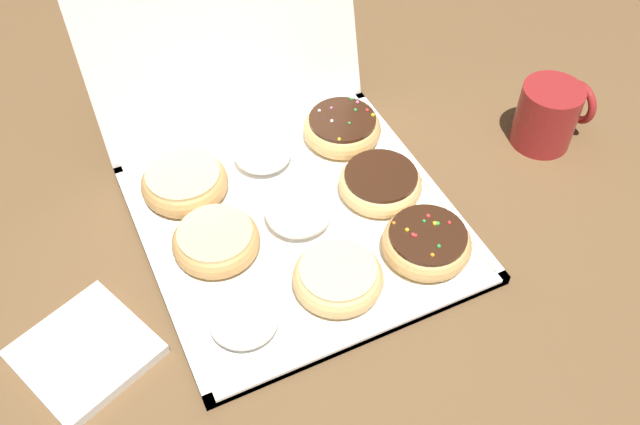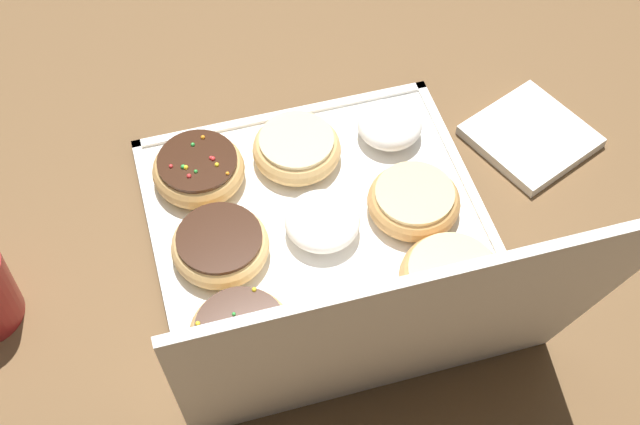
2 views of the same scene
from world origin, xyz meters
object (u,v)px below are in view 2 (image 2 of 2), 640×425
Objects in this scene: chocolate_frosted_donut_5 at (220,245)px; glazed_ring_donut_6 at (451,278)px; donut_box at (322,233)px; napkin_stack at (530,136)px; powdered_filled_donut_7 at (356,309)px; powdered_filled_donut_4 at (322,222)px; sprinkle_donut_8 at (241,334)px; powdered_filled_donut_0 at (390,125)px; glazed_ring_donut_1 at (295,148)px; glazed_ring_donut_3 at (414,200)px; sprinkle_donut_2 at (198,169)px.

chocolate_frosted_donut_5 is 0.96× the size of glazed_ring_donut_6.
napkin_stack is (-0.31, -0.07, 0.00)m from donut_box.
powdered_filled_donut_7 is at bearing 135.05° from chocolate_frosted_donut_5.
sprinkle_donut_8 is (0.13, 0.12, 0.00)m from powdered_filled_donut_4.
donut_box is at bearing 44.74° from powdered_filled_donut_0.
chocolate_frosted_donut_5 is (0.25, 0.12, -0.00)m from powdered_filled_donut_0.
napkin_stack is (-0.19, -0.19, -0.02)m from glazed_ring_donut_6.
powdered_filled_donut_7 is at bearing 91.28° from glazed_ring_donut_1.
glazed_ring_donut_6 reaches higher than napkin_stack.
sprinkle_donut_8 reaches higher than glazed_ring_donut_6.
powdered_filled_donut_4 is 0.78× the size of chocolate_frosted_donut_5.
napkin_stack is at bearing 171.76° from glazed_ring_donut_1.
glazed_ring_donut_3 is at bearing -179.28° from powdered_filled_donut_4.
powdered_filled_donut_4 is at bearing -88.27° from powdered_filled_donut_7.
sprinkle_donut_2 is 0.34m from glazed_ring_donut_6.
sprinkle_donut_2 is 0.44m from napkin_stack.
powdered_filled_donut_7 reaches higher than chocolate_frosted_donut_5.
chocolate_frosted_donut_5 is at bearing 91.17° from sprinkle_donut_2.
chocolate_frosted_donut_5 is 0.12m from sprinkle_donut_8.
glazed_ring_donut_6 is (-0.12, 0.12, 0.03)m from donut_box.
donut_box is 3.47× the size of chocolate_frosted_donut_5.
chocolate_frosted_donut_5 is 0.18m from powdered_filled_donut_7.
glazed_ring_donut_6 is 0.27m from napkin_stack.
sprinkle_donut_2 is 1.35× the size of powdered_filled_donut_7.
glazed_ring_donut_3 is 1.33× the size of powdered_filled_donut_7.
sprinkle_donut_2 is at bearing -43.70° from glazed_ring_donut_6.
glazed_ring_donut_1 is (0.13, 0.01, 0.00)m from powdered_filled_donut_0.
sprinkle_donut_2 is 0.84× the size of napkin_stack.
glazed_ring_donut_3 is at bearing -179.86° from chocolate_frosted_donut_5.
donut_box and napkin_stack have the same top height.
powdered_filled_donut_0 is at bearing -135.58° from sprinkle_donut_8.
powdered_filled_donut_7 is at bearing 33.56° from napkin_stack.
sprinkle_donut_2 reaches higher than powdered_filled_donut_7.
powdered_filled_donut_7 is at bearing 4.79° from glazed_ring_donut_6.
sprinkle_donut_2 is at bearing -43.54° from powdered_filled_donut_4.
glazed_ring_donut_6 is at bearing 45.78° from napkin_stack.
glazed_ring_donut_6 is 0.25m from sprinkle_donut_8.
powdered_filled_donut_0 is 0.93× the size of powdered_filled_donut_4.
glazed_ring_donut_1 is 0.97× the size of sprinkle_donut_8.
sprinkle_donut_8 is at bearing 27.04° from glazed_ring_donut_3.
powdered_filled_donut_7 is 0.74× the size of sprinkle_donut_8.
sprinkle_donut_2 reaches higher than chocolate_frosted_donut_5.
napkin_stack is at bearing -166.30° from donut_box.
glazed_ring_donut_3 reaches higher than napkin_stack.
sprinkle_donut_2 is at bearing -5.85° from napkin_stack.
sprinkle_donut_8 is at bearing 62.88° from glazed_ring_donut_1.
donut_box is 3.35× the size of glazed_ring_donut_6.
powdered_filled_donut_0 is 0.35m from sprinkle_donut_8.
powdered_filled_donut_4 is 1.06× the size of powdered_filled_donut_7.
sprinkle_donut_8 is (0.24, 0.12, 0.00)m from glazed_ring_donut_3.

